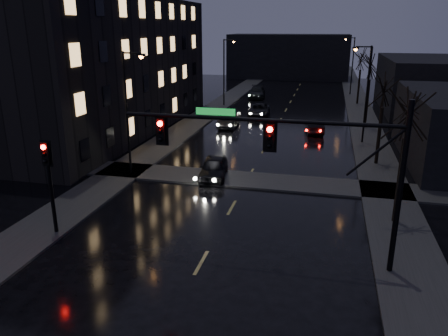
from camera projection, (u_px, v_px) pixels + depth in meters
The scene contains 21 objects.
sidewalk_left at pixel (195, 121), 45.17m from camera, with size 3.00×140.00×0.12m, color #2D2D2B.
sidewalk_right at pixel (366, 130), 41.44m from camera, with size 3.00×140.00×0.12m, color #2D2D2B.
sidewalk_cross at pixel (247, 180), 28.04m from camera, with size 40.00×3.00×0.12m, color #2D2D2B.
apartment_block at pixel (95, 65), 40.46m from camera, with size 12.00×30.00×12.00m, color black.
commercial_right_far at pixel (437, 84), 50.69m from camera, with size 12.00×18.00×6.00m, color black.
far_block at pixel (289, 56), 82.52m from camera, with size 22.00×10.00×8.00m, color black.
signal_mast at pixel (302, 151), 16.92m from camera, with size 11.11×0.41×7.00m.
signal_pole_left at pixel (49, 174), 19.98m from camera, with size 0.35×0.41×4.53m.
tree_near at pixel (410, 100), 20.13m from camera, with size 3.52×3.52×8.08m.
tree_mid_a at pixel (385, 83), 29.50m from camera, with size 3.30×3.30×7.58m.
tree_mid_b at pixel (372, 58), 40.36m from camera, with size 3.74×3.74×8.59m.
tree_far at pixel (362, 55), 53.48m from camera, with size 3.43×3.43×7.88m.
streetlight_l_near at pixel (129, 103), 27.78m from camera, with size 1.53×0.28×8.00m.
streetlight_l_far at pixel (226, 67), 52.76m from camera, with size 1.53×0.28×8.00m.
streetlight_r_mid at pixel (365, 87), 35.56m from camera, with size 1.53×0.28×8.00m.
streetlight_r_far at pixel (351, 61), 61.46m from camera, with size 1.53×0.28×8.00m.
oncoming_car_a at pixel (214, 168), 28.37m from camera, with size 1.64×4.09×1.39m, color black.
oncoming_car_b at pixel (229, 120), 42.80m from camera, with size 1.55×4.45×1.47m, color black.
oncoming_car_c at pixel (259, 110), 48.00m from camera, with size 2.22×4.82×1.34m, color black.
oncoming_car_d at pixel (257, 92), 60.21m from camera, with size 2.12×5.21×1.51m, color black.
lead_car at pixel (314, 126), 40.45m from camera, with size 1.44×4.12×1.36m, color black.
Camera 1 is at (4.67, -7.55, 9.48)m, focal length 35.00 mm.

